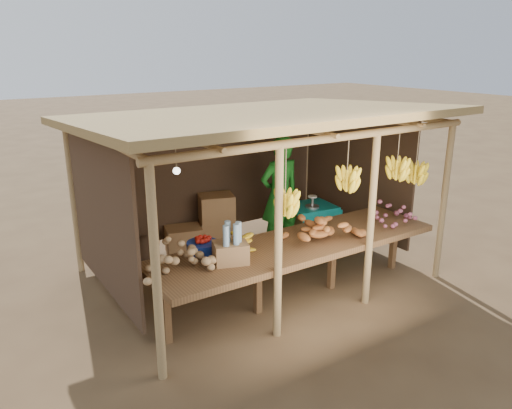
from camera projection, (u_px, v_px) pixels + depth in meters
ground at (256, 273)px, 7.27m from camera, size 60.00×60.00×0.00m
stall_structure at (265, 144)px, 6.65m from camera, size 4.70×3.50×2.43m
counter at (297, 247)px, 6.29m from camera, size 3.90×1.05×0.80m
potato_heap at (175, 255)px, 5.44m from camera, size 0.95×0.59×0.36m
sweet_potato_heap at (321, 226)px, 6.34m from camera, size 1.18×0.94×0.36m
onion_heap at (393, 212)px, 6.88m from camera, size 0.81×0.64×0.35m
banana_pile at (237, 239)px, 5.91m from camera, size 0.56×0.38×0.34m
tomato_basin at (202, 246)px, 5.94m from camera, size 0.38×0.38×0.20m
bottle_box at (231, 247)px, 5.64m from camera, size 0.46×0.41×0.48m
vendor at (280, 196)px, 7.74m from camera, size 0.70×0.47×1.88m
tarp_crate at (310, 224)px, 8.23m from camera, size 0.81×0.72×0.89m
carton_stack at (206, 227)px, 8.02m from camera, size 1.25×0.59×0.87m
burlap_sacks at (133, 252)px, 7.42m from camera, size 0.75×0.39×0.53m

